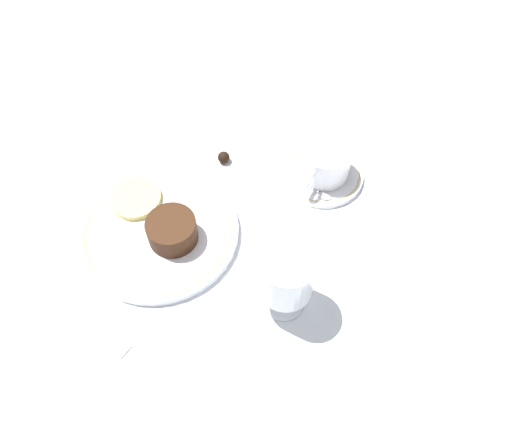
{
  "coord_description": "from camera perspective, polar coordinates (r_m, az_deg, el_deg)",
  "views": [
    {
      "loc": [
        0.28,
        0.28,
        0.65
      ],
      "look_at": [
        -0.08,
        0.07,
        0.04
      ],
      "focal_mm": 35.0,
      "sensor_mm": 36.0,
      "label": 1
    }
  ],
  "objects": [
    {
      "name": "pineapple_slice",
      "position": [
        0.8,
        -13.6,
        2.34
      ],
      "size": [
        0.08,
        0.08,
        0.01
      ],
      "color": "#EFE075",
      "rests_on": "dinner_plate"
    },
    {
      "name": "fork",
      "position": [
        0.74,
        -18.63,
        -10.81
      ],
      "size": [
        0.04,
        0.19,
        0.01
      ],
      "color": "silver",
      "rests_on": "ground_plane"
    },
    {
      "name": "ground_plane",
      "position": [
        0.76,
        -7.37,
        -3.64
      ],
      "size": [
        3.0,
        3.0,
        0.0
      ],
      "primitive_type": "plane",
      "color": "white"
    },
    {
      "name": "saucer",
      "position": [
        0.84,
        7.52,
        5.23
      ],
      "size": [
        0.14,
        0.14,
        0.01
      ],
      "color": "white",
      "rests_on": "ground_plane"
    },
    {
      "name": "wine_glass",
      "position": [
        0.64,
        3.28,
        -6.81
      ],
      "size": [
        0.08,
        0.08,
        0.12
      ],
      "color": "silver",
      "rests_on": "ground_plane"
    },
    {
      "name": "chocolate_truffle",
      "position": [
        0.85,
        -3.71,
        7.1
      ],
      "size": [
        0.02,
        0.02,
        0.02
      ],
      "color": "black",
      "rests_on": "ground_plane"
    },
    {
      "name": "spoon",
      "position": [
        0.81,
        6.14,
        3.75
      ],
      "size": [
        0.02,
        0.11,
        0.0
      ],
      "color": "silver",
      "rests_on": "saucer"
    },
    {
      "name": "dinner_plate",
      "position": [
        0.78,
        -10.83,
        -1.19
      ],
      "size": [
        0.24,
        0.24,
        0.01
      ],
      "color": "white",
      "rests_on": "ground_plane"
    },
    {
      "name": "coffee_cup",
      "position": [
        0.81,
        7.89,
        6.62
      ],
      "size": [
        0.11,
        0.08,
        0.06
      ],
      "color": "white",
      "rests_on": "saucer"
    },
    {
      "name": "dessert_cake",
      "position": [
        0.74,
        -9.72,
        -1.4
      ],
      "size": [
        0.07,
        0.07,
        0.04
      ],
      "color": "#381E0F",
      "rests_on": "dinner_plate"
    }
  ]
}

